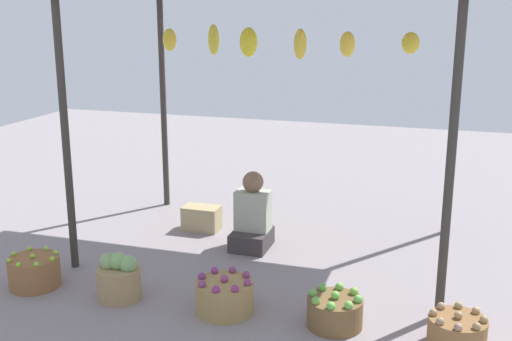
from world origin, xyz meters
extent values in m
plane|color=gray|center=(0.00, 0.00, 0.00)|extent=(14.00, 14.00, 0.00)
cylinder|color=#38332D|center=(-1.64, -1.00, 1.23)|extent=(0.07, 0.07, 2.46)
cylinder|color=#38332D|center=(1.64, -1.00, 1.23)|extent=(0.07, 0.07, 2.46)
cylinder|color=#38332D|center=(-1.64, 1.00, 1.23)|extent=(0.07, 0.07, 2.46)
cylinder|color=#38332D|center=(1.64, 1.00, 1.23)|extent=(0.07, 0.07, 2.46)
ellipsoid|color=yellow|center=(-1.16, 0.21, 2.03)|extent=(0.14, 0.14, 0.22)
ellipsoid|color=yellow|center=(-0.74, 0.36, 2.03)|extent=(0.11, 0.11, 0.30)
ellipsoid|color=yellow|center=(-0.27, 0.05, 2.03)|extent=(0.17, 0.17, 0.28)
ellipsoid|color=yellow|center=(0.26, -0.09, 2.03)|extent=(0.12, 0.12, 0.27)
ellipsoid|color=yellow|center=(0.67, 0.02, 2.03)|extent=(0.14, 0.14, 0.23)
ellipsoid|color=yellow|center=(1.20, 0.38, 2.03)|extent=(0.16, 0.16, 0.20)
cube|color=#3C3638|center=(-0.21, -0.06, 0.09)|extent=(0.36, 0.44, 0.18)
cube|color=#AFB79F|center=(-0.21, -0.01, 0.38)|extent=(0.34, 0.22, 0.40)
sphere|color=#806146|center=(-0.21, -0.01, 0.67)|extent=(0.21, 0.21, 0.21)
cylinder|color=#8D5F37|center=(-1.73, -1.48, 0.13)|extent=(0.44, 0.44, 0.26)
sphere|color=#90CA35|center=(-1.73, -1.48, 0.28)|extent=(0.04, 0.04, 0.04)
sphere|color=#96CE33|center=(-1.54, -1.48, 0.27)|extent=(0.04, 0.04, 0.04)
sphere|color=#95CC41|center=(-1.60, -1.34, 0.27)|extent=(0.04, 0.04, 0.04)
sphere|color=#8FCD3F|center=(-1.73, -1.28, 0.27)|extent=(0.04, 0.04, 0.04)
sphere|color=#91C632|center=(-1.87, -1.34, 0.27)|extent=(0.04, 0.04, 0.04)
sphere|color=#8DC13F|center=(-1.93, -1.48, 0.27)|extent=(0.04, 0.04, 0.04)
sphere|color=#93C133|center=(-1.87, -1.61, 0.27)|extent=(0.04, 0.04, 0.04)
sphere|color=#8BC82F|center=(-1.73, -1.67, 0.27)|extent=(0.04, 0.04, 0.04)
sphere|color=#90D03E|center=(-1.60, -1.61, 0.27)|extent=(0.04, 0.04, 0.04)
cylinder|color=#A28459|center=(-0.91, -1.47, 0.14)|extent=(0.36, 0.36, 0.27)
sphere|color=#7BAB61|center=(-0.91, -1.47, 0.33)|extent=(0.15, 0.15, 0.15)
sphere|color=#7BA462|center=(-0.82, -1.47, 0.32)|extent=(0.15, 0.15, 0.15)
sphere|color=#81A164|center=(-1.00, -1.47, 0.32)|extent=(0.15, 0.15, 0.15)
cylinder|color=#A1834D|center=(0.01, -1.43, 0.13)|extent=(0.46, 0.46, 0.26)
sphere|color=#863D71|center=(0.01, -1.43, 0.28)|extent=(0.06, 0.06, 0.06)
sphere|color=#81386D|center=(0.20, -1.43, 0.28)|extent=(0.06, 0.06, 0.06)
sphere|color=#7D366B|center=(0.14, -1.30, 0.28)|extent=(0.06, 0.06, 0.06)
sphere|color=#7A3C69|center=(0.01, -1.24, 0.28)|extent=(0.06, 0.06, 0.06)
sphere|color=#843279|center=(-0.13, -1.30, 0.28)|extent=(0.06, 0.06, 0.06)
sphere|color=#783376|center=(-0.18, -1.43, 0.28)|extent=(0.06, 0.06, 0.06)
sphere|color=#7E3A6C|center=(-0.13, -1.57, 0.28)|extent=(0.06, 0.06, 0.06)
sphere|color=#823171|center=(0.01, -1.62, 0.28)|extent=(0.06, 0.06, 0.06)
sphere|color=#87306E|center=(0.14, -1.57, 0.28)|extent=(0.06, 0.06, 0.06)
cylinder|color=brown|center=(0.89, -1.40, 0.11)|extent=(0.43, 0.43, 0.23)
sphere|color=#6FBC43|center=(0.89, -1.40, 0.25)|extent=(0.07, 0.07, 0.07)
sphere|color=#65B350|center=(1.06, -1.40, 0.25)|extent=(0.07, 0.07, 0.07)
sphere|color=#74AF3E|center=(1.01, -1.28, 0.25)|extent=(0.07, 0.07, 0.07)
sphere|color=#6BAD47|center=(0.89, -1.23, 0.25)|extent=(0.07, 0.07, 0.07)
sphere|color=#62B149|center=(0.76, -1.28, 0.25)|extent=(0.07, 0.07, 0.07)
sphere|color=#65AB4D|center=(0.71, -1.40, 0.25)|extent=(0.07, 0.07, 0.07)
sphere|color=#73AF4B|center=(0.76, -1.52, 0.25)|extent=(0.07, 0.07, 0.07)
sphere|color=#64B942|center=(0.89, -1.57, 0.25)|extent=(0.07, 0.07, 0.07)
sphere|color=#6DB245|center=(1.01, -1.52, 0.25)|extent=(0.07, 0.07, 0.07)
cylinder|color=brown|center=(1.77, -1.43, 0.11)|extent=(0.42, 0.42, 0.21)
sphere|color=#9B7F58|center=(1.77, -1.43, 0.24)|extent=(0.06, 0.06, 0.06)
sphere|color=#9B8152|center=(1.95, -1.43, 0.23)|extent=(0.06, 0.06, 0.06)
sphere|color=#A58453|center=(1.89, -1.30, 0.23)|extent=(0.06, 0.06, 0.06)
sphere|color=#978257|center=(1.77, -1.25, 0.23)|extent=(0.06, 0.06, 0.06)
sphere|color=#A28160|center=(1.65, -1.30, 0.23)|extent=(0.06, 0.06, 0.06)
sphere|color=#A68058|center=(1.60, -1.43, 0.23)|extent=(0.06, 0.06, 0.06)
sphere|color=#967C5A|center=(1.65, -1.55, 0.23)|extent=(0.06, 0.06, 0.06)
sphere|color=#987560|center=(1.77, -1.60, 0.23)|extent=(0.06, 0.06, 0.06)
sphere|color=#9C7952|center=(1.89, -1.55, 0.23)|extent=(0.06, 0.06, 0.06)
cube|color=tan|center=(-0.89, 0.29, 0.13)|extent=(0.39, 0.24, 0.26)
camera|label=1|loc=(1.63, -5.78, 2.38)|focal=44.72mm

